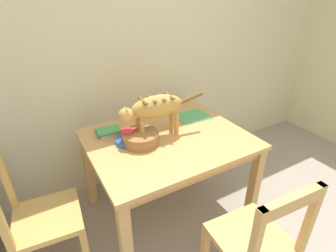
{
  "coord_description": "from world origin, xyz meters",
  "views": [
    {
      "loc": [
        -0.96,
        -0.33,
        1.78
      ],
      "look_at": [
        -0.08,
        1.18,
        0.85
      ],
      "focal_mm": 28.02,
      "sensor_mm": 36.0,
      "label": 1
    }
  ],
  "objects_px": {
    "wooden_chair_near": "(256,241)",
    "wooden_chair_far": "(40,218)",
    "wicker_basket": "(141,138)",
    "cat": "(154,108)",
    "saucer_bowl": "(128,141)",
    "book_stack": "(109,131)",
    "dining_table": "(168,147)",
    "coffee_mug": "(128,134)",
    "magazine": "(192,116)"
  },
  "relations": [
    {
      "from": "saucer_bowl",
      "to": "wooden_chair_near",
      "type": "height_order",
      "value": "wooden_chair_near"
    },
    {
      "from": "wicker_basket",
      "to": "wooden_chair_near",
      "type": "bearing_deg",
      "value": -70.79
    },
    {
      "from": "coffee_mug",
      "to": "book_stack",
      "type": "distance_m",
      "value": 0.23
    },
    {
      "from": "saucer_bowl",
      "to": "coffee_mug",
      "type": "bearing_deg",
      "value": 0.0
    },
    {
      "from": "saucer_bowl",
      "to": "wooden_chair_far",
      "type": "xyz_separation_m",
      "value": [
        -0.69,
        -0.12,
        -0.31
      ]
    },
    {
      "from": "book_stack",
      "to": "saucer_bowl",
      "type": "bearing_deg",
      "value": -68.98
    },
    {
      "from": "saucer_bowl",
      "to": "wooden_chair_far",
      "type": "height_order",
      "value": "wooden_chair_far"
    },
    {
      "from": "book_stack",
      "to": "coffee_mug",
      "type": "bearing_deg",
      "value": -68.26
    },
    {
      "from": "dining_table",
      "to": "cat",
      "type": "distance_m",
      "value": 0.34
    },
    {
      "from": "wooden_chair_near",
      "to": "wooden_chair_far",
      "type": "xyz_separation_m",
      "value": [
        -1.08,
        0.83,
        0.0
      ]
    },
    {
      "from": "saucer_bowl",
      "to": "book_stack",
      "type": "xyz_separation_m",
      "value": [
        -0.08,
        0.21,
        0.0
      ]
    },
    {
      "from": "wicker_basket",
      "to": "wooden_chair_near",
      "type": "height_order",
      "value": "wooden_chair_near"
    },
    {
      "from": "book_stack",
      "to": "wooden_chair_near",
      "type": "height_order",
      "value": "wooden_chair_near"
    },
    {
      "from": "dining_table",
      "to": "cat",
      "type": "relative_size",
      "value": 1.77
    },
    {
      "from": "magazine",
      "to": "wooden_chair_near",
      "type": "bearing_deg",
      "value": -103.01
    },
    {
      "from": "coffee_mug",
      "to": "wicker_basket",
      "type": "relative_size",
      "value": 0.49
    },
    {
      "from": "wooden_chair_near",
      "to": "wooden_chair_far",
      "type": "relative_size",
      "value": 1.0
    },
    {
      "from": "magazine",
      "to": "wooden_chair_near",
      "type": "relative_size",
      "value": 0.31
    },
    {
      "from": "coffee_mug",
      "to": "wooden_chair_near",
      "type": "bearing_deg",
      "value": -67.65
    },
    {
      "from": "magazine",
      "to": "wooden_chair_far",
      "type": "bearing_deg",
      "value": -168.33
    },
    {
      "from": "book_stack",
      "to": "wicker_basket",
      "type": "height_order",
      "value": "wicker_basket"
    },
    {
      "from": "dining_table",
      "to": "wooden_chair_far",
      "type": "height_order",
      "value": "wooden_chair_far"
    },
    {
      "from": "book_stack",
      "to": "dining_table",
      "type": "bearing_deg",
      "value": -37.68
    },
    {
      "from": "dining_table",
      "to": "coffee_mug",
      "type": "bearing_deg",
      "value": 164.45
    },
    {
      "from": "wooden_chair_far",
      "to": "saucer_bowl",
      "type": "bearing_deg",
      "value": 105.0
    },
    {
      "from": "book_stack",
      "to": "cat",
      "type": "bearing_deg",
      "value": -36.93
    },
    {
      "from": "dining_table",
      "to": "magazine",
      "type": "relative_size",
      "value": 4.17
    },
    {
      "from": "coffee_mug",
      "to": "dining_table",
      "type": "bearing_deg",
      "value": -15.55
    },
    {
      "from": "wicker_basket",
      "to": "coffee_mug",
      "type": "bearing_deg",
      "value": 145.97
    },
    {
      "from": "dining_table",
      "to": "coffee_mug",
      "type": "relative_size",
      "value": 9.07
    },
    {
      "from": "wooden_chair_far",
      "to": "dining_table",
      "type": "bearing_deg",
      "value": 97.39
    },
    {
      "from": "magazine",
      "to": "wicker_basket",
      "type": "xyz_separation_m",
      "value": [
        -0.59,
        -0.18,
        0.04
      ]
    },
    {
      "from": "wooden_chair_far",
      "to": "cat",
      "type": "bearing_deg",
      "value": 101.76
    },
    {
      "from": "cat",
      "to": "wooden_chair_near",
      "type": "height_order",
      "value": "cat"
    },
    {
      "from": "cat",
      "to": "book_stack",
      "type": "bearing_deg",
      "value": 56.97
    },
    {
      "from": "coffee_mug",
      "to": "magazine",
      "type": "bearing_deg",
      "value": 10.93
    },
    {
      "from": "cat",
      "to": "wooden_chair_far",
      "type": "distance_m",
      "value": 1.06
    },
    {
      "from": "coffee_mug",
      "to": "wicker_basket",
      "type": "xyz_separation_m",
      "value": [
        0.08,
        -0.05,
        -0.03
      ]
    },
    {
      "from": "saucer_bowl",
      "to": "book_stack",
      "type": "height_order",
      "value": "book_stack"
    },
    {
      "from": "book_stack",
      "to": "wooden_chair_near",
      "type": "xyz_separation_m",
      "value": [
        0.47,
        -1.16,
        -0.32
      ]
    },
    {
      "from": "cat",
      "to": "magazine",
      "type": "distance_m",
      "value": 0.53
    },
    {
      "from": "cat",
      "to": "book_stack",
      "type": "height_order",
      "value": "cat"
    },
    {
      "from": "wooden_chair_near",
      "to": "dining_table",
      "type": "bearing_deg",
      "value": 100.51
    },
    {
      "from": "coffee_mug",
      "to": "saucer_bowl",
      "type": "bearing_deg",
      "value": 180.0
    },
    {
      "from": "cat",
      "to": "coffee_mug",
      "type": "xyz_separation_m",
      "value": [
        -0.21,
        0.01,
        -0.17
      ]
    },
    {
      "from": "saucer_bowl",
      "to": "wicker_basket",
      "type": "distance_m",
      "value": 0.1
    },
    {
      "from": "magazine",
      "to": "wooden_chair_far",
      "type": "distance_m",
      "value": 1.41
    },
    {
      "from": "dining_table",
      "to": "wicker_basket",
      "type": "distance_m",
      "value": 0.25
    },
    {
      "from": "saucer_bowl",
      "to": "book_stack",
      "type": "relative_size",
      "value": 0.96
    },
    {
      "from": "cat",
      "to": "magazine",
      "type": "bearing_deg",
      "value": -68.48
    }
  ]
}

